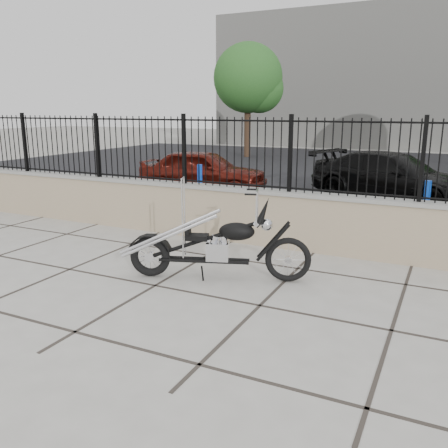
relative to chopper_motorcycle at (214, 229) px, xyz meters
name	(u,v)px	position (x,y,z in m)	size (l,w,h in m)	color
ground_plane	(155,286)	(-0.59, -0.59, -0.72)	(90.00, 90.00, 0.00)	#99968E
parking_lot	(349,173)	(-0.59, 11.91, -0.72)	(30.00, 30.00, 0.00)	black
retaining_wall	(234,214)	(-0.59, 1.91, -0.24)	(14.00, 0.36, 0.96)	gray
iron_fence	(234,153)	(-0.59, 1.91, 0.84)	(14.00, 0.08, 1.20)	black
background_building	(401,79)	(-0.59, 25.91, 3.28)	(22.00, 6.00, 8.00)	beige
chopper_motorcycle	(214,229)	(0.00, 0.00, 0.00)	(2.39, 0.42, 1.43)	black
car_red	(203,171)	(-3.43, 6.02, -0.11)	(1.43, 3.56, 1.21)	#4E110B
car_black	(393,177)	(1.47, 6.97, -0.10)	(1.73, 4.24, 1.23)	black
bollard_a	(200,186)	(-2.60, 4.32, -0.21)	(0.12, 0.12, 1.01)	#0C3DBD
bollard_b	(426,208)	(2.43, 3.88, -0.21)	(0.12, 0.12, 1.01)	#0C14BE
tree_left	(248,75)	(-6.38, 15.97, 3.14)	(3.26, 3.26, 5.50)	#382619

